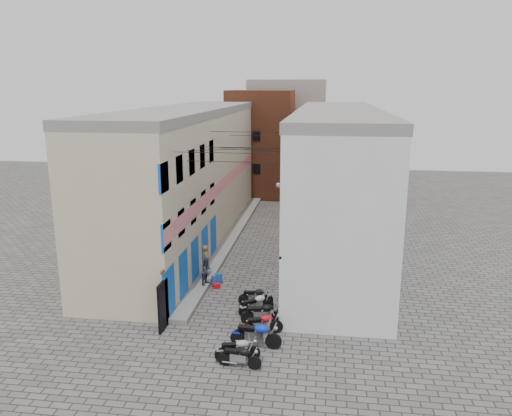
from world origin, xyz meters
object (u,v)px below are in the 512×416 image
at_px(motorcycle_b, 237,348).
at_px(person_a, 206,261).
at_px(water_jug_far, 219,278).
at_px(motorcycle_a, 240,355).
at_px(motorcycle_e, 263,312).
at_px(water_jug_near, 214,280).
at_px(motorcycle_d, 262,323).
at_px(person_b, 207,271).
at_px(motorcycle_f, 256,303).
at_px(red_crate, 216,286).
at_px(motorcycle_c, 256,333).
at_px(motorcycle_g, 256,295).

height_order(motorcycle_b, person_a, person_a).
relative_size(person_a, water_jug_far, 3.04).
height_order(motorcycle_a, water_jug_far, motorcycle_a).
distance_m(motorcycle_e, water_jug_near, 5.32).
relative_size(motorcycle_d, person_b, 1.30).
bearing_deg(motorcycle_b, water_jug_far, -176.36).
xyz_separation_m(motorcycle_f, red_crate, (-2.53, 2.76, -0.41)).
height_order(motorcycle_c, person_a, person_a).
distance_m(person_b, water_jug_far, 1.11).
bearing_deg(red_crate, motorcycle_f, -47.51).
height_order(motorcycle_g, water_jug_near, motorcycle_g).
bearing_deg(motorcycle_g, motorcycle_e, 10.97).
xyz_separation_m(motorcycle_g, person_b, (-2.84, 1.69, 0.46)).
relative_size(motorcycle_a, motorcycle_b, 0.95).
relative_size(person_b, water_jug_far, 2.46).
xyz_separation_m(motorcycle_b, red_crate, (-2.38, 6.90, -0.40)).
xyz_separation_m(motorcycle_d, person_b, (-3.53, 4.56, 0.43)).
distance_m(motorcycle_b, motorcycle_f, 4.15).
bearing_deg(person_a, motorcycle_g, -144.21).
height_order(motorcycle_b, motorcycle_f, motorcycle_f).
bearing_deg(motorcycle_c, motorcycle_e, -176.76).
height_order(motorcycle_e, motorcycle_g, motorcycle_e).
relative_size(water_jug_far, red_crate, 1.52).
bearing_deg(motorcycle_g, motorcycle_f, 3.52).
relative_size(motorcycle_e, person_a, 1.14).
xyz_separation_m(motorcycle_c, motorcycle_e, (0.02, 2.04, -0.04)).
relative_size(motorcycle_f, red_crate, 4.86).
relative_size(person_a, red_crate, 4.62).
height_order(motorcycle_d, red_crate, motorcycle_d).
relative_size(motorcycle_c, water_jug_near, 4.41).
bearing_deg(person_a, motorcycle_a, -170.80).
xyz_separation_m(water_jug_far, red_crate, (-0.00, -0.62, -0.17)).
distance_m(person_b, water_jug_near, 0.97).
xyz_separation_m(motorcycle_f, person_b, (-3.00, 2.64, 0.43)).
distance_m(motorcycle_c, motorcycle_g, 4.03).
relative_size(motorcycle_c, water_jug_far, 3.72).
relative_size(motorcycle_a, water_jug_far, 2.97).
bearing_deg(motorcycle_f, motorcycle_e, -12.79).
relative_size(motorcycle_d, water_jug_far, 3.19).
xyz_separation_m(motorcycle_g, water_jug_near, (-2.59, 2.30, -0.26)).
distance_m(motorcycle_a, motorcycle_b, 0.50).
bearing_deg(motorcycle_c, water_jug_far, -151.49).
bearing_deg(motorcycle_b, water_jug_near, -174.50).
distance_m(motorcycle_a, motorcycle_d, 2.75).
bearing_deg(person_b, motorcycle_f, -109.71).
bearing_deg(person_b, motorcycle_a, -135.78).
relative_size(motorcycle_g, person_a, 0.99).
height_order(motorcycle_d, person_b, person_b).
bearing_deg(motorcycle_b, motorcycle_c, 139.56).
bearing_deg(motorcycle_a, water_jug_far, -156.46).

